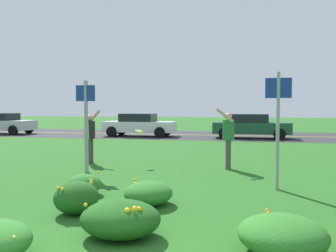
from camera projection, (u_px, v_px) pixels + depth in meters
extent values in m
plane|color=#26601E|center=(201.00, 157.00, 13.64)|extent=(120.00, 120.00, 0.00)
cube|color=#2D2D30|center=(224.00, 135.00, 24.31)|extent=(120.00, 8.46, 0.01)
cube|color=yellow|center=(224.00, 135.00, 24.31)|extent=(120.00, 0.16, 0.00)
ellipsoid|color=#1E5619|center=(76.00, 198.00, 6.30)|extent=(0.75, 0.79, 0.56)
sphere|color=yellow|center=(78.00, 196.00, 6.19)|extent=(0.06, 0.06, 0.06)
sphere|color=yellow|center=(91.00, 183.00, 6.59)|extent=(0.06, 0.06, 0.06)
sphere|color=yellow|center=(62.00, 189.00, 6.02)|extent=(0.06, 0.06, 0.06)
sphere|color=yellow|center=(58.00, 188.00, 6.12)|extent=(0.05, 0.05, 0.05)
sphere|color=yellow|center=(74.00, 199.00, 6.01)|extent=(0.07, 0.07, 0.07)
sphere|color=yellow|center=(77.00, 188.00, 6.46)|extent=(0.05, 0.05, 0.05)
sphere|color=yellow|center=(6.00, 230.00, 4.47)|extent=(0.05, 0.05, 0.05)
sphere|color=yellow|center=(11.00, 241.00, 4.24)|extent=(0.05, 0.05, 0.05)
sphere|color=yellow|center=(14.00, 238.00, 4.17)|extent=(0.05, 0.05, 0.05)
ellipsoid|color=#2D7526|center=(148.00, 193.00, 6.90)|extent=(0.91, 0.98, 0.44)
sphere|color=yellow|center=(150.00, 186.00, 7.18)|extent=(0.06, 0.06, 0.06)
sphere|color=yellow|center=(166.00, 191.00, 6.90)|extent=(0.07, 0.07, 0.07)
sphere|color=yellow|center=(135.00, 184.00, 6.91)|extent=(0.07, 0.07, 0.07)
sphere|color=yellow|center=(134.00, 180.00, 7.03)|extent=(0.06, 0.06, 0.06)
sphere|color=yellow|center=(157.00, 185.00, 7.14)|extent=(0.08, 0.08, 0.08)
ellipsoid|color=#2D7526|center=(84.00, 185.00, 7.67)|extent=(0.70, 0.72, 0.43)
sphere|color=yellow|center=(91.00, 181.00, 7.47)|extent=(0.08, 0.08, 0.08)
sphere|color=yellow|center=(98.00, 172.00, 7.82)|extent=(0.06, 0.06, 0.06)
sphere|color=yellow|center=(86.00, 181.00, 7.55)|extent=(0.07, 0.07, 0.07)
ellipsoid|color=#1E5619|center=(120.00, 219.00, 5.17)|extent=(1.14, 1.01, 0.51)
sphere|color=yellow|center=(127.00, 211.00, 4.86)|extent=(0.08, 0.08, 0.08)
sphere|color=yellow|center=(114.00, 204.00, 5.30)|extent=(0.07, 0.07, 0.07)
sphere|color=yellow|center=(135.00, 209.00, 4.84)|extent=(0.07, 0.07, 0.07)
sphere|color=yellow|center=(139.00, 209.00, 4.93)|extent=(0.07, 0.07, 0.07)
sphere|color=yellow|center=(86.00, 205.00, 5.20)|extent=(0.06, 0.06, 0.06)
ellipsoid|color=#2D7526|center=(283.00, 235.00, 4.60)|extent=(1.12, 1.14, 0.46)
sphere|color=orange|center=(294.00, 236.00, 4.43)|extent=(0.06, 0.06, 0.06)
sphere|color=orange|center=(273.00, 216.00, 5.02)|extent=(0.08, 0.08, 0.08)
sphere|color=orange|center=(295.00, 221.00, 4.93)|extent=(0.07, 0.07, 0.07)
sphere|color=orange|center=(267.00, 211.00, 5.02)|extent=(0.05, 0.05, 0.05)
sphere|color=orange|center=(311.00, 246.00, 4.15)|extent=(0.08, 0.08, 0.08)
sphere|color=orange|center=(269.00, 214.00, 4.83)|extent=(0.06, 0.06, 0.06)
sphere|color=orange|center=(327.00, 235.00, 4.44)|extent=(0.08, 0.08, 0.08)
cube|color=#93969B|center=(86.00, 127.00, 10.31)|extent=(0.07, 0.10, 2.57)
cube|color=navy|center=(85.00, 93.00, 10.23)|extent=(0.56, 0.03, 0.44)
cube|color=#93969B|center=(278.00, 131.00, 8.13)|extent=(0.07, 0.10, 2.60)
cube|color=navy|center=(278.00, 88.00, 8.06)|extent=(0.56, 0.03, 0.44)
cylinder|color=#232328|center=(90.00, 130.00, 12.05)|extent=(0.34, 0.34, 0.57)
sphere|color=tan|center=(90.00, 118.00, 12.03)|extent=(0.21, 0.21, 0.21)
cylinder|color=#4C4742|center=(91.00, 151.00, 12.17)|extent=(0.14, 0.14, 0.81)
cylinder|color=#4C4742|center=(89.00, 151.00, 12.00)|extent=(0.14, 0.14, 0.81)
cylinder|color=tan|center=(95.00, 116.00, 12.20)|extent=(0.44, 0.11, 0.45)
cylinder|color=tan|center=(88.00, 131.00, 11.86)|extent=(0.11, 0.09, 0.54)
cylinder|color=#287038|center=(228.00, 130.00, 10.87)|extent=(0.34, 0.34, 0.61)
sphere|color=tan|center=(229.00, 116.00, 10.86)|extent=(0.21, 0.21, 0.21)
cylinder|color=#4C4742|center=(228.00, 155.00, 10.83)|extent=(0.14, 0.14, 0.86)
cylinder|color=#4C4742|center=(229.00, 154.00, 10.99)|extent=(0.14, 0.14, 0.86)
cylinder|color=tan|center=(225.00, 115.00, 10.69)|extent=(0.51, 0.11, 0.42)
cylinder|color=tan|center=(228.00, 130.00, 11.07)|extent=(0.12, 0.09, 0.57)
cylinder|color=#8CD133|center=(139.00, 131.00, 11.59)|extent=(0.25, 0.24, 0.11)
torus|color=#8CD133|center=(139.00, 131.00, 11.59)|extent=(0.25, 0.24, 0.12)
cube|color=#B7BABF|center=(2.00, 125.00, 25.79)|extent=(4.50, 1.82, 0.66)
cube|color=black|center=(0.00, 117.00, 25.79)|extent=(2.10, 1.64, 0.52)
cylinder|color=black|center=(29.00, 129.00, 26.33)|extent=(0.66, 0.22, 0.66)
cylinder|color=black|center=(13.00, 130.00, 24.60)|extent=(0.66, 0.22, 0.66)
cube|color=silver|center=(140.00, 127.00, 23.57)|extent=(4.50, 1.82, 0.66)
cube|color=black|center=(138.00, 118.00, 23.56)|extent=(2.10, 1.64, 0.52)
cylinder|color=black|center=(166.00, 131.00, 24.11)|extent=(0.66, 0.22, 0.66)
cylinder|color=black|center=(160.00, 132.00, 22.37)|extent=(0.66, 0.22, 0.66)
cylinder|color=black|center=(121.00, 130.00, 24.79)|extent=(0.66, 0.22, 0.66)
cylinder|color=black|center=(112.00, 132.00, 23.06)|extent=(0.66, 0.22, 0.66)
cube|color=#194C2D|center=(252.00, 128.00, 22.03)|extent=(4.50, 1.82, 0.66)
cube|color=black|center=(250.00, 118.00, 22.02)|extent=(2.10, 1.64, 0.52)
cylinder|color=black|center=(277.00, 132.00, 22.57)|extent=(0.66, 0.22, 0.66)
cylinder|color=black|center=(280.00, 134.00, 20.83)|extent=(0.66, 0.22, 0.66)
cylinder|color=black|center=(226.00, 131.00, 23.25)|extent=(0.66, 0.22, 0.66)
cylinder|color=black|center=(224.00, 133.00, 21.52)|extent=(0.66, 0.22, 0.66)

